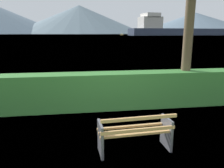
% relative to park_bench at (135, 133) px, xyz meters
% --- Properties ---
extents(ground_plane, '(1400.00, 1400.00, 0.00)m').
position_rel_park_bench_xyz_m(ground_plane, '(-0.00, 0.06, -0.42)').
color(ground_plane, '#567A38').
extents(water_surface, '(620.00, 620.00, 0.00)m').
position_rel_park_bench_xyz_m(water_surface, '(-0.00, 309.12, -0.42)').
color(water_surface, slate).
rests_on(water_surface, ground_plane).
extents(park_bench, '(1.55, 0.66, 0.87)m').
position_rel_park_bench_xyz_m(park_bench, '(0.00, 0.00, 0.00)').
color(park_bench, tan).
rests_on(park_bench, ground_plane).
extents(hedge_row, '(8.13, 0.74, 1.17)m').
position_rel_park_bench_xyz_m(hedge_row, '(-0.00, 2.79, 0.17)').
color(hedge_row, '#387A33').
rests_on(hedge_row, ground_plane).
extents(cargo_ship_large, '(103.92, 30.03, 19.52)m').
position_rel_park_bench_xyz_m(cargo_ship_large, '(87.46, 197.77, 5.04)').
color(cargo_ship_large, '#2D384C').
rests_on(cargo_ship_large, water_surface).
extents(fishing_boat_near, '(4.36, 7.33, 1.62)m').
position_rel_park_bench_xyz_m(fishing_boat_near, '(41.79, 220.39, 0.16)').
color(fishing_boat_near, gold).
rests_on(fishing_boat_near, water_surface).
extents(distant_hills, '(909.59, 407.84, 84.90)m').
position_rel_park_bench_xyz_m(distant_hills, '(-62.21, 553.49, 36.48)').
color(distant_hills, slate).
rests_on(distant_hills, ground_plane).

